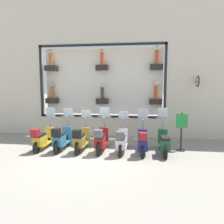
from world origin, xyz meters
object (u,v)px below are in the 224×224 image
object	(u,v)px
scooter_teal_5	(61,139)
shop_sign_post	(181,131)
scooter_green_0	(164,143)
scooter_navy_1	(143,142)
scooter_olive_4	(81,140)
scooter_red_3	(101,140)
scooter_white_2	(122,141)
scooter_yellow_6	(42,139)

from	to	relation	value
scooter_teal_5	shop_sign_post	xyz separation A→B (m)	(0.60, -4.77, 0.34)
scooter_green_0	scooter_navy_1	bearing A→B (deg)	95.20
scooter_green_0	scooter_olive_4	distance (m)	3.24
scooter_green_0	scooter_olive_4	world-z (taller)	scooter_green_0
scooter_red_3	scooter_white_2	bearing A→B (deg)	-91.15
scooter_navy_1	scooter_olive_4	distance (m)	2.43
scooter_navy_1	scooter_white_2	xyz separation A→B (m)	(-0.00, 0.81, 0.00)
scooter_olive_4	scooter_yellow_6	xyz separation A→B (m)	(-0.01, 1.62, -0.01)
scooter_navy_1	scooter_red_3	size ratio (longest dim) A/B	0.99
scooter_olive_4	scooter_yellow_6	world-z (taller)	scooter_yellow_6
scooter_white_2	shop_sign_post	distance (m)	2.44
shop_sign_post	scooter_white_2	bearing A→B (deg)	104.78
scooter_green_0	scooter_yellow_6	distance (m)	4.86
scooter_green_0	scooter_teal_5	xyz separation A→B (m)	(-0.06, 4.05, 0.04)
scooter_navy_1	shop_sign_post	world-z (taller)	scooter_navy_1
scooter_olive_4	scooter_yellow_6	distance (m)	1.62
scooter_white_2	scooter_olive_4	xyz separation A→B (m)	(0.01, 1.62, 0.01)
scooter_red_3	scooter_yellow_6	distance (m)	2.43
scooter_navy_1	scooter_olive_4	world-z (taller)	scooter_navy_1
scooter_white_2	scooter_red_3	distance (m)	0.81
scooter_navy_1	scooter_teal_5	distance (m)	3.24
scooter_navy_1	scooter_olive_4	xyz separation A→B (m)	(0.01, 2.43, 0.01)
scooter_navy_1	scooter_green_0	bearing A→B (deg)	-84.80
scooter_green_0	scooter_olive_4	bearing A→B (deg)	91.19
scooter_white_2	shop_sign_post	xyz separation A→B (m)	(0.62, -2.34, 0.36)
scooter_teal_5	scooter_navy_1	bearing A→B (deg)	-90.23
scooter_white_2	shop_sign_post	bearing A→B (deg)	-75.22
scooter_yellow_6	scooter_navy_1	bearing A→B (deg)	-90.01
scooter_yellow_6	scooter_teal_5	bearing A→B (deg)	-89.11
scooter_olive_4	scooter_teal_5	world-z (taller)	scooter_teal_5
scooter_yellow_6	shop_sign_post	xyz separation A→B (m)	(0.62, -5.58, 0.36)
scooter_navy_1	scooter_yellow_6	size ratio (longest dim) A/B	1.00
scooter_teal_5	scooter_yellow_6	bearing A→B (deg)	90.89
scooter_navy_1	scooter_teal_5	world-z (taller)	scooter_navy_1
scooter_red_3	scooter_olive_4	xyz separation A→B (m)	(-0.01, 0.81, -0.02)
scooter_olive_4	scooter_white_2	bearing A→B (deg)	-90.23
scooter_olive_4	scooter_yellow_6	size ratio (longest dim) A/B	1.01
scooter_green_0	scooter_red_3	xyz separation A→B (m)	(-0.06, 2.43, 0.04)
scooter_olive_4	scooter_green_0	bearing A→B (deg)	-88.81
shop_sign_post	scooter_olive_4	bearing A→B (deg)	98.76
scooter_navy_1	shop_sign_post	xyz separation A→B (m)	(0.62, -1.53, 0.37)
scooter_navy_1	scooter_yellow_6	bearing A→B (deg)	89.99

